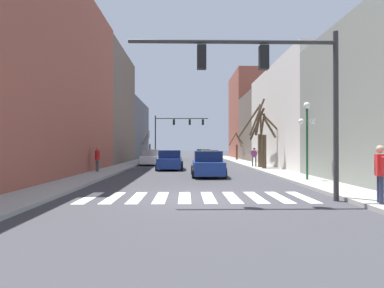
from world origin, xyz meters
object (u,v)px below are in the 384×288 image
(car_parked_right_mid, at_px, (151,158))
(car_driving_toward_lane, at_px, (208,164))
(street_tree_left_far, at_px, (237,146))
(street_tree_left_near, at_px, (262,138))
(street_tree_left_mid, at_px, (149,147))
(traffic_signal_near, at_px, (274,76))
(car_parked_right_near, at_px, (170,160))
(car_driving_away_lane, at_px, (210,158))
(car_parked_left_mid, at_px, (203,155))
(traffic_signal_far, at_px, (175,127))
(street_lamp_right_corner, at_px, (307,125))
(pedestrian_near_right_corner, at_px, (254,155))
(pedestrian_on_left_sidewalk, at_px, (380,169))
(street_tree_right_far, at_px, (260,137))
(pedestrian_waiting_at_curb, at_px, (97,157))

(car_parked_right_mid, bearing_deg, car_driving_toward_lane, -157.06)
(street_tree_left_far, relative_size, street_tree_left_near, 0.65)
(street_tree_left_near, distance_m, street_tree_left_mid, 25.30)
(traffic_signal_near, height_order, car_parked_right_near, traffic_signal_near)
(traffic_signal_near, height_order, car_driving_away_lane, traffic_signal_near)
(car_parked_right_near, bearing_deg, street_tree_left_far, 151.33)
(car_parked_left_mid, bearing_deg, traffic_signal_far, 60.04)
(traffic_signal_near, height_order, traffic_signal_far, traffic_signal_far)
(car_parked_right_near, xyz_separation_m, street_tree_left_mid, (-4.42, 21.43, 1.03))
(traffic_signal_far, distance_m, car_parked_right_mid, 13.83)
(street_lamp_right_corner, distance_m, street_tree_left_near, 8.26)
(traffic_signal_far, bearing_deg, street_lamp_right_corner, -74.02)
(car_parked_right_near, distance_m, pedestrian_near_right_corner, 7.66)
(car_driving_toward_lane, xyz_separation_m, pedestrian_on_left_sidewalk, (4.69, -10.13, 0.46))
(car_parked_left_mid, distance_m, street_tree_right_far, 16.76)
(street_tree_left_far, bearing_deg, street_tree_left_mid, 153.58)
(street_lamp_right_corner, bearing_deg, pedestrian_near_right_corner, 92.20)
(car_parked_right_near, bearing_deg, street_lamp_right_corner, 41.01)
(pedestrian_near_right_corner, height_order, street_tree_left_near, street_tree_left_near)
(street_lamp_right_corner, xyz_separation_m, car_driving_toward_lane, (-5.14, 3.39, -2.35))
(street_lamp_right_corner, relative_size, pedestrian_near_right_corner, 2.48)
(car_driving_toward_lane, relative_size, street_tree_left_near, 0.75)
(pedestrian_waiting_at_curb, bearing_deg, traffic_signal_near, 5.69)
(car_parked_right_near, bearing_deg, street_tree_right_far, 96.96)
(street_tree_right_far, height_order, street_tree_left_mid, street_tree_right_far)
(pedestrian_near_right_corner, distance_m, street_tree_left_near, 2.90)
(traffic_signal_near, xyz_separation_m, car_parked_right_near, (-4.45, 14.56, -3.67))
(pedestrian_near_right_corner, relative_size, street_tree_right_far, 0.31)
(street_tree_left_near, bearing_deg, traffic_signal_near, -102.80)
(pedestrian_near_right_corner, bearing_deg, street_tree_left_mid, -34.40)
(car_driving_toward_lane, height_order, street_tree_left_mid, street_tree_left_mid)
(pedestrian_waiting_at_curb, xyz_separation_m, street_tree_left_near, (12.57, 2.78, 1.45))
(car_parked_right_mid, height_order, pedestrian_on_left_sidewalk, pedestrian_on_left_sidewalk)
(pedestrian_near_right_corner, bearing_deg, car_parked_left_mid, -51.89)
(car_parked_right_near, distance_m, car_driving_away_lane, 7.93)
(traffic_signal_far, height_order, pedestrian_on_left_sidewalk, traffic_signal_far)
(street_tree_left_far, relative_size, street_tree_left_mid, 0.87)
(car_parked_right_near, height_order, pedestrian_on_left_sidewalk, pedestrian_on_left_sidewalk)
(traffic_signal_far, distance_m, pedestrian_waiting_at_curb, 23.78)
(traffic_signal_far, distance_m, car_parked_right_near, 19.84)
(car_driving_away_lane, bearing_deg, car_driving_toward_lane, 174.87)
(pedestrian_on_left_sidewalk, bearing_deg, street_tree_left_near, -159.12)
(street_lamp_right_corner, bearing_deg, street_tree_left_far, 89.07)
(street_tree_left_far, bearing_deg, pedestrian_waiting_at_curb, -125.31)
(street_tree_right_far, bearing_deg, car_parked_right_mid, 151.98)
(pedestrian_on_left_sidewalk, xyz_separation_m, street_tree_right_far, (0.38, 16.76, 1.49))
(traffic_signal_far, relative_size, car_driving_away_lane, 1.84)
(car_parked_right_mid, bearing_deg, pedestrian_on_left_sidewalk, -156.18)
(car_parked_left_mid, bearing_deg, street_tree_left_mid, 62.03)
(pedestrian_waiting_at_curb, distance_m, street_tree_right_far, 13.68)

